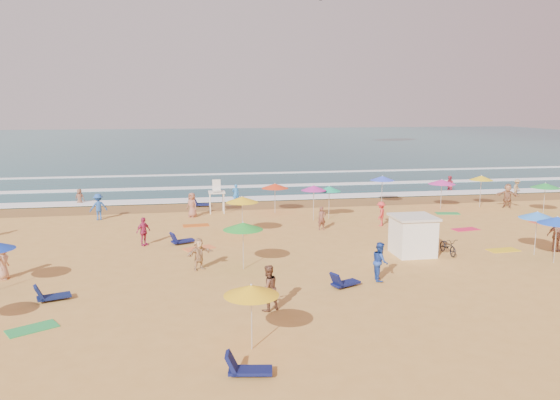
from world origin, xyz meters
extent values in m
plane|color=gold|center=(0.00, 0.00, 0.00)|extent=(220.00, 220.00, 0.00)
cube|color=#0C4756|center=(0.00, 84.00, 0.00)|extent=(220.00, 140.00, 0.18)
plane|color=olive|center=(0.00, 12.50, 0.01)|extent=(220.00, 220.00, 0.00)
cube|color=white|center=(0.00, 15.00, 0.10)|extent=(200.00, 2.20, 0.05)
cube|color=white|center=(0.00, 22.00, 0.10)|extent=(200.00, 1.60, 0.05)
cube|color=white|center=(0.00, 32.00, 0.10)|extent=(200.00, 1.20, 0.05)
cube|color=white|center=(4.34, -3.53, 1.00)|extent=(2.00, 2.00, 2.00)
cube|color=silver|center=(4.34, -3.53, 2.06)|extent=(2.20, 2.20, 0.12)
imported|color=black|center=(6.24, -3.83, 0.46)|extent=(0.62, 1.74, 0.92)
cone|color=yellow|center=(15.14, 8.50, 2.33)|extent=(1.78, 1.78, 0.35)
cone|color=yellow|center=(-5.56, -13.51, 2.03)|extent=(1.82, 1.82, 0.35)
cone|color=yellow|center=(-4.24, 2.11, 2.30)|extent=(1.98, 1.98, 0.35)
cone|color=#C82C9E|center=(1.14, 5.99, 2.28)|extent=(1.75, 1.75, 0.35)
cone|color=#3856FF|center=(7.96, 10.97, 2.14)|extent=(1.95, 1.95, 0.35)
cone|color=red|center=(-1.09, 9.00, 2.04)|extent=(1.99, 1.99, 0.35)
cone|color=#D9309D|center=(11.87, 8.54, 2.09)|extent=(2.07, 2.07, 0.35)
cone|color=#17BA83|center=(2.33, 6.31, 2.15)|extent=(1.62, 1.62, 0.35)
cone|color=green|center=(18.43, 5.32, 2.12)|extent=(2.06, 2.06, 0.35)
cone|color=green|center=(-4.89, -4.59, 2.16)|extent=(1.95, 1.95, 0.35)
cone|color=#388FFF|center=(10.77, -4.74, 2.19)|extent=(1.88, 1.88, 0.35)
cone|color=blue|center=(10.82, -6.26, 2.23)|extent=(1.87, 1.87, 0.35)
cube|color=#0E1847|center=(-13.04, -7.62, 0.17)|extent=(1.41, 0.95, 0.34)
cube|color=#0E1347|center=(-5.82, -15.30, 0.17)|extent=(1.37, 0.76, 0.34)
cube|color=#101552|center=(-7.82, 0.89, 0.17)|extent=(1.42, 1.03, 0.34)
cube|color=#0E1448|center=(-0.71, -8.03, 0.17)|extent=(1.42, 1.05, 0.34)
cube|color=#0D1345|center=(-6.32, 12.50, 0.17)|extent=(1.34, 0.66, 0.34)
cube|color=green|center=(-13.16, -10.54, 0.01)|extent=(1.90, 1.60, 0.03)
cube|color=#D25917|center=(-6.99, 5.64, 0.01)|extent=(1.76, 0.99, 0.03)
cube|color=orange|center=(-6.94, -0.31, 0.01)|extent=(1.90, 1.48, 0.03)
cube|color=#E11C49|center=(10.17, 1.49, 0.01)|extent=(1.81, 1.10, 0.03)
cube|color=green|center=(11.48, 6.57, 0.01)|extent=(1.84, 1.18, 0.03)
cube|color=yellow|center=(9.66, -3.61, 0.01)|extent=(1.76, 0.98, 0.03)
cube|color=#D64B32|center=(16.49, 2.74, 0.01)|extent=(1.89, 1.39, 0.03)
imported|color=#2874BB|center=(-3.45, 15.04, 0.55)|extent=(0.62, 0.44, 1.60)
imported|color=#2446A9|center=(1.10, -7.38, 0.89)|extent=(0.80, 0.96, 1.79)
imported|color=tan|center=(-7.03, -4.33, 0.79)|extent=(1.50, 1.17, 1.59)
imported|color=brown|center=(-4.52, -10.20, 0.92)|extent=(1.10, 1.01, 1.83)
imported|color=#A9714E|center=(17.16, 8.00, 0.95)|extent=(1.75, 1.47, 1.89)
imported|color=#2554AC|center=(-13.64, 8.70, 0.92)|extent=(1.35, 1.04, 1.85)
imported|color=tan|center=(12.38, -4.26, 0.88)|extent=(1.09, 0.59, 1.76)
imported|color=#A2614B|center=(-7.18, 8.51, 0.89)|extent=(1.01, 1.01, 1.77)
imported|color=tan|center=(21.57, 13.52, 0.58)|extent=(1.23, 1.11, 1.65)
imported|color=#BF2F46|center=(16.50, 16.15, 0.61)|extent=(1.01, 1.06, 1.72)
imported|color=brown|center=(0.97, 2.98, 0.76)|extent=(0.60, 0.45, 1.52)
imported|color=#E33938|center=(5.14, 3.50, 0.82)|extent=(1.06, 1.22, 1.63)
imported|color=tan|center=(-15.99, -4.26, 0.82)|extent=(0.61, 0.85, 1.63)
imported|color=brown|center=(-16.09, 15.32, 0.50)|extent=(0.79, 0.57, 1.50)
imported|color=#BF2F61|center=(-10.03, 0.91, 0.82)|extent=(0.97, 0.96, 1.65)
camera|label=1|loc=(-7.53, -30.31, 7.97)|focal=35.00mm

